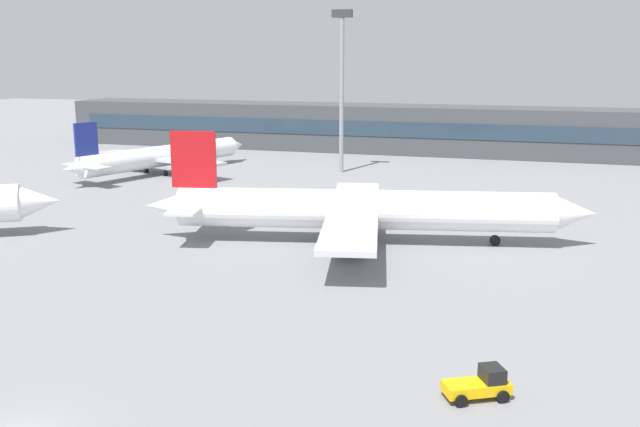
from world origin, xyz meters
The scene contains 6 objects.
ground_plane centered at (0.00, 40.00, 0.00)m, with size 400.00×400.00×0.00m, color gray.
terminal_building centered at (0.00, 110.86, 4.50)m, with size 142.05×12.13×9.00m.
airplane_mid centered at (7.87, 41.34, 3.37)m, with size 44.29×31.31×11.04m.
airplane_far centered at (-32.91, 74.24, 2.79)m, with size 25.56×35.76×9.14m.
baggage_tug_yellow centered at (21.49, 10.89, 0.80)m, with size 3.88×3.08×1.75m.
floodlight_tower_west centered at (-6.26, 83.57, 14.67)m, with size 3.20×0.80×25.32m.
Camera 1 is at (23.54, -25.85, 18.26)m, focal length 39.87 mm.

